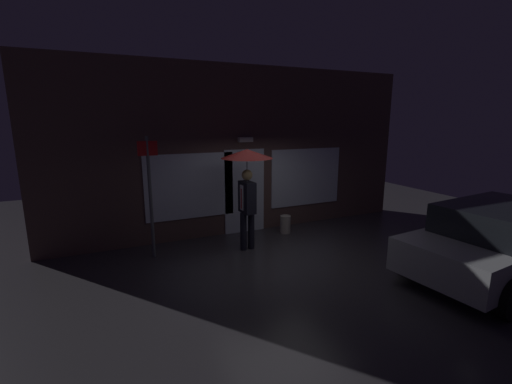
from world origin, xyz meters
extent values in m
plane|color=#38353A|center=(0.00, 0.00, 0.00)|extent=(18.00, 18.00, 0.00)
cube|color=brown|center=(0.00, 2.35, 2.14)|extent=(9.79, 0.30, 4.28)
cube|color=white|center=(0.00, 2.18, 1.10)|extent=(1.10, 0.04, 2.20)
cube|color=white|center=(-1.43, 2.18, 1.35)|extent=(2.19, 0.04, 1.60)
cube|color=white|center=(1.89, 2.18, 1.35)|extent=(2.19, 0.04, 1.60)
cube|color=white|center=(0.00, 2.10, 2.45)|extent=(0.36, 0.16, 0.12)
cylinder|color=black|center=(-0.34, 0.98, 0.44)|extent=(0.15, 0.15, 0.88)
cylinder|color=black|center=(-0.54, 0.97, 0.44)|extent=(0.15, 0.15, 0.88)
cube|color=black|center=(-0.44, 0.97, 1.23)|extent=(0.27, 0.47, 0.71)
cube|color=silver|center=(-0.57, 0.98, 1.23)|extent=(0.03, 0.14, 0.57)
cube|color=red|center=(-0.57, 0.98, 1.21)|extent=(0.03, 0.05, 0.45)
sphere|color=tan|center=(-0.44, 0.97, 1.74)|extent=(0.24, 0.24, 0.24)
cylinder|color=slate|center=(-0.44, 0.97, 1.79)|extent=(0.02, 0.02, 1.04)
cone|color=#4C0C0C|center=(-0.44, 0.97, 2.21)|extent=(1.14, 1.14, 0.20)
cube|color=#A5A8AD|center=(3.33, -2.26, 0.57)|extent=(4.18, 2.08, 0.61)
cube|color=black|center=(3.33, -2.26, 1.14)|extent=(2.39, 1.71, 0.53)
cylinder|color=black|center=(4.61, -1.28, 0.32)|extent=(0.66, 0.28, 0.64)
cylinder|color=black|center=(1.88, -1.54, 0.32)|extent=(0.66, 0.28, 0.64)
cylinder|color=black|center=(2.04, -3.24, 0.32)|extent=(0.66, 0.28, 0.64)
cylinder|color=#595B60|center=(-2.47, 1.40, 1.31)|extent=(0.07, 0.07, 2.62)
cube|color=red|center=(-2.47, 1.38, 2.37)|extent=(0.40, 0.02, 0.30)
cylinder|color=#B2A899|center=(0.93, 1.63, 0.23)|extent=(0.27, 0.27, 0.47)
camera|label=1|loc=(-3.37, -5.94, 2.95)|focal=24.05mm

